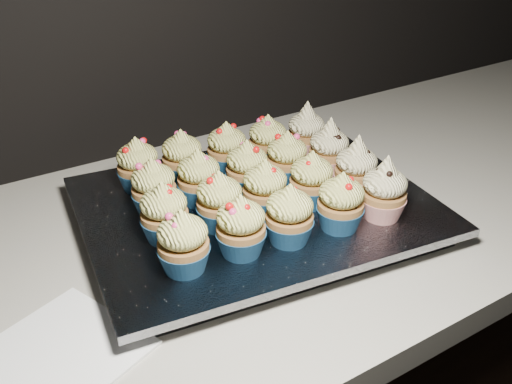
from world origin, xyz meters
The scene contains 24 objects.
worktop centered at (0.00, 1.70, 0.88)m, with size 2.44×0.64×0.04m, color beige.
napkin centered at (-0.45, 1.57, 0.90)m, with size 0.15×0.15×0.00m, color white.
baking_tray centered at (-0.13, 1.68, 0.91)m, with size 0.45×0.34×0.02m, color black.
foil_lining centered at (-0.13, 1.68, 0.93)m, with size 0.49×0.38×0.01m, color silver.
cupcake_0 centered at (-0.29, 1.60, 0.97)m, with size 0.06×0.06×0.08m.
cupcake_1 centered at (-0.21, 1.59, 0.97)m, with size 0.06×0.06×0.08m.
cupcake_2 centered at (-0.15, 1.58, 0.97)m, with size 0.06×0.06×0.08m.
cupcake_3 centered at (-0.07, 1.57, 0.97)m, with size 0.06×0.06×0.08m.
cupcake_4 centered at (-0.01, 1.56, 0.97)m, with size 0.06×0.06×0.10m.
cupcake_5 centered at (-0.28, 1.67, 0.97)m, with size 0.06×0.06×0.08m.
cupcake_6 centered at (-0.21, 1.66, 0.97)m, with size 0.06×0.06×0.08m.
cupcake_7 centered at (-0.14, 1.65, 0.97)m, with size 0.06×0.06×0.08m.
cupcake_8 centered at (-0.07, 1.64, 0.97)m, with size 0.06×0.06×0.08m.
cupcake_9 centered at (0.00, 1.63, 0.97)m, with size 0.06×0.06×0.10m.
cupcake_10 centered at (-0.27, 1.74, 0.97)m, with size 0.06×0.06×0.08m.
cupcake_11 centered at (-0.20, 1.73, 0.97)m, with size 0.06×0.06×0.08m.
cupcake_12 centered at (-0.13, 1.72, 0.97)m, with size 0.06×0.06×0.08m.
cupcake_13 centered at (-0.06, 1.71, 0.97)m, with size 0.06×0.06×0.08m.
cupcake_14 centered at (0.01, 1.70, 0.97)m, with size 0.06×0.06×0.10m.
cupcake_15 centered at (-0.26, 1.81, 0.97)m, with size 0.06×0.06×0.08m.
cupcake_16 centered at (-0.19, 1.80, 0.97)m, with size 0.06×0.06×0.08m.
cupcake_17 centered at (-0.12, 1.79, 0.97)m, with size 0.06×0.06×0.08m.
cupcake_18 centered at (-0.05, 1.78, 0.97)m, with size 0.06×0.06×0.08m.
cupcake_19 centered at (0.02, 1.77, 0.97)m, with size 0.06×0.06×0.10m.
Camera 1 is at (-0.51, 1.08, 1.36)m, focal length 40.00 mm.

